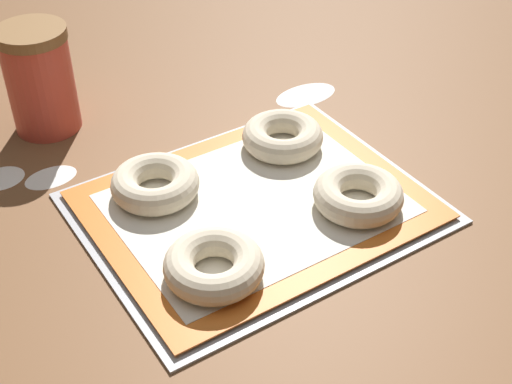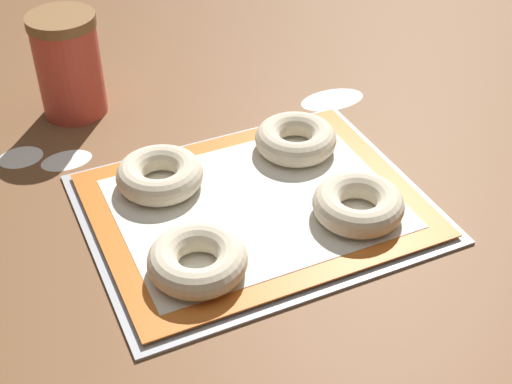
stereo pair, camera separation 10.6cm
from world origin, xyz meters
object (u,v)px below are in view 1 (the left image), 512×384
Objects in this scene: bagel_back_left at (155,183)px; flour_canister at (40,79)px; bagel_front_right at (358,195)px; bagel_back_right at (283,136)px; baking_tray at (256,207)px; bagel_front_left at (214,265)px.

bagel_back_left is 0.72× the size of flour_canister.
bagel_front_right is 1.00× the size of bagel_back_left.
bagel_back_right is 0.72× the size of flour_canister.
bagel_back_left is 0.21m from bagel_back_right.
bagel_front_right is at bearing -35.45° from baking_tray.
bagel_front_left is 0.28m from bagel_back_right.
bagel_front_left is at bearing -177.19° from bagel_front_right.
baking_tray is 3.74× the size of bagel_front_right.
baking_tray is 2.70× the size of flour_canister.
baking_tray is at bearing -40.91° from bagel_back_left.
bagel_back_right is (0.22, 0.18, 0.00)m from bagel_front_left.
baking_tray is 3.74× the size of bagel_front_left.
bagel_back_right is at bearing 91.48° from bagel_front_right.
flour_canister is at bearing 135.48° from bagel_back_right.
bagel_front_right is 0.27m from bagel_back_left.
flour_canister is at bearing 114.47° from baking_tray.
bagel_back_left is at bearing -179.81° from bagel_back_right.
bagel_front_left and bagel_back_left have the same top height.
baking_tray is at bearing 37.38° from bagel_front_left.
bagel_back_right is at bearing 40.60° from baking_tray.
flour_canister reaches higher than bagel_front_right.
bagel_front_right and bagel_back_right have the same top height.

